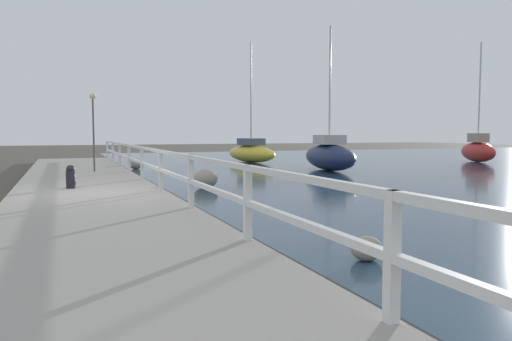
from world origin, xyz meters
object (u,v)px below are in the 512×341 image
Objects in this scene: mooring_bollard at (71,177)px; sailboat_navy at (329,156)px; sailboat_red at (478,150)px; dock_lamp at (93,115)px; sailboat_yellow at (251,152)px.

sailboat_navy is (11.08, 5.63, 0.14)m from mooring_bollard.
dock_lamp is at bearing -152.74° from sailboat_red.
mooring_bollard is 12.43m from sailboat_navy.
sailboat_navy is at bearing -146.16° from sailboat_red.
sailboat_red is at bearing 22.09° from sailboat_navy.
sailboat_yellow is (9.03, 6.82, -1.80)m from dock_lamp.
mooring_bollard is 0.09× the size of sailboat_red.
dock_lamp is 21.61m from sailboat_red.
sailboat_yellow is at bearing 51.88° from mooring_bollard.
dock_lamp is at bearing -172.03° from sailboat_navy.
dock_lamp is 0.43× the size of sailboat_red.
sailboat_red reaches higher than sailboat_yellow.
sailboat_red reaches higher than sailboat_navy.
sailboat_navy is (-11.30, -2.53, -0.03)m from sailboat_red.
sailboat_yellow reaches higher than sailboat_navy.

